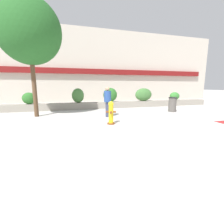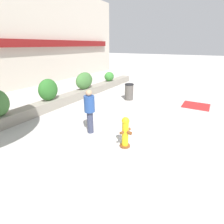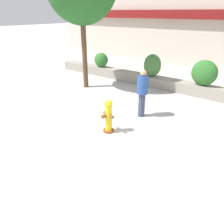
# 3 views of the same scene
# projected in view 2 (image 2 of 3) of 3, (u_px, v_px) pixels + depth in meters

# --- Properties ---
(ground_plane) EXTENTS (120.00, 120.00, 0.00)m
(ground_plane) POSITION_uv_depth(u_px,v_px,m) (161.00, 135.00, 6.75)
(ground_plane) COLOR #BCB7B2
(planter_wall_low) EXTENTS (18.00, 0.70, 0.50)m
(planter_wall_low) POSITION_uv_depth(u_px,v_px,m) (52.00, 104.00, 9.51)
(planter_wall_low) COLOR gray
(planter_wall_low) RESTS_ON ground
(hedge_bush_2) EXTENTS (1.13, 0.69, 1.13)m
(hedge_bush_2) POSITION_uv_depth(u_px,v_px,m) (48.00, 90.00, 9.09)
(hedge_bush_2) COLOR #2D6B28
(hedge_bush_2) RESTS_ON planter_wall_low
(hedge_bush_3) EXTENTS (1.51, 0.67, 1.09)m
(hedge_bush_3) POSITION_uv_depth(u_px,v_px,m) (84.00, 81.00, 11.48)
(hedge_bush_3) COLOR #427538
(hedge_bush_3) RESTS_ON planter_wall_low
(hedge_bush_4) EXTENTS (0.91, 0.70, 0.72)m
(hedge_bush_4) POSITION_uv_depth(u_px,v_px,m) (109.00, 76.00, 14.06)
(hedge_bush_4) COLOR #387F33
(hedge_bush_4) RESTS_ON planter_wall_low
(fire_hydrant) EXTENTS (0.48, 0.47, 1.08)m
(fire_hydrant) POSITION_uv_depth(u_px,v_px,m) (125.00, 132.00, 5.79)
(fire_hydrant) COLOR brown
(fire_hydrant) RESTS_ON ground
(pedestrian) EXTENTS (0.47, 0.47, 1.73)m
(pedestrian) POSITION_uv_depth(u_px,v_px,m) (90.00, 109.00, 6.60)
(pedestrian) COLOR #383D56
(pedestrian) RESTS_ON ground
(tactile_warning_pad) EXTENTS (1.41, 1.41, 0.01)m
(tactile_warning_pad) POSITION_uv_depth(u_px,v_px,m) (196.00, 106.00, 9.96)
(tactile_warning_pad) COLOR #B22323
(tactile_warning_pad) RESTS_ON ground
(trash_bin) EXTENTS (0.55, 0.55, 1.01)m
(trash_bin) POSITION_uv_depth(u_px,v_px,m) (129.00, 92.00, 10.90)
(trash_bin) COLOR #56514C
(trash_bin) RESTS_ON ground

